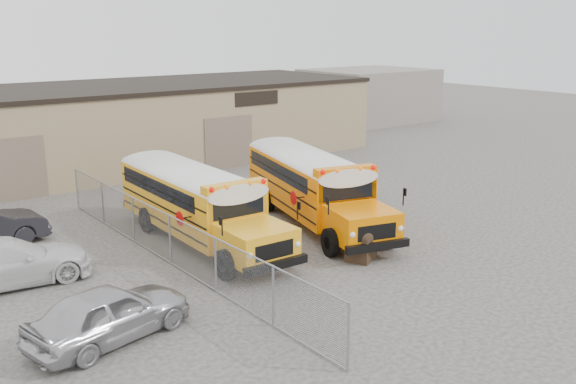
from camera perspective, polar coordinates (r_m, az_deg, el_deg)
ground at (r=23.70m, az=6.16°, el=-5.31°), size 120.00×120.00×0.00m
warehouse at (r=39.63m, az=-14.16°, el=5.93°), size 30.20×10.20×4.67m
chainlink_fence at (r=22.44m, az=-10.44°, el=-4.20°), size 0.07×18.07×1.81m
distant_building_right at (r=56.54m, az=7.16°, el=8.54°), size 10.00×8.00×4.40m
school_bus_left at (r=29.94m, az=-13.54°, el=1.91°), size 3.11×9.96×2.89m
school_bus_right at (r=32.38m, az=-2.36°, el=3.32°), size 5.01×10.44×2.97m
tarp_bundle at (r=22.69m, az=6.52°, el=-4.28°), size 1.22×1.17×1.43m
car_silver at (r=17.65m, az=-15.60°, el=-10.33°), size 4.71×2.68×1.51m
car_white at (r=22.31m, az=-23.77°, el=-5.74°), size 5.39×2.60×1.51m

